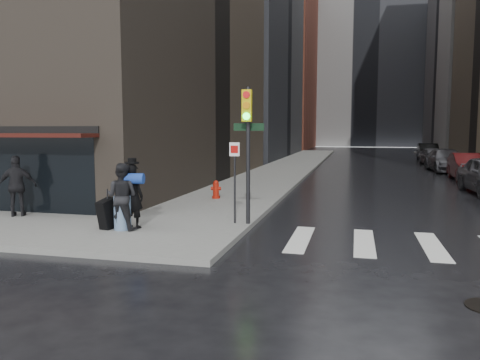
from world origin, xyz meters
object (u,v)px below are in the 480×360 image
object	(u,v)px
traffic_light	(246,136)
fire_hydrant	(216,190)
man_greycoat	(17,186)
parked_car_5	(428,152)
man_overcoat	(128,198)
parked_car_3	(446,160)
parked_car_4	(433,156)
parked_car_2	(468,167)
man_jeans	(122,196)

from	to	relation	value
traffic_light	fire_hydrant	bearing A→B (deg)	113.00
man_greycoat	parked_car_5	size ratio (longest dim) A/B	0.39
man_overcoat	traffic_light	world-z (taller)	traffic_light
traffic_light	parked_car_5	world-z (taller)	traffic_light
parked_car_3	parked_car_5	size ratio (longest dim) A/B	1.08
parked_car_4	parked_car_2	bearing A→B (deg)	-95.27
man_overcoat	man_jeans	distance (m)	0.23
man_overcoat	man_greycoat	xyz separation A→B (m)	(-4.15, 0.81, 0.13)
man_overcoat	fire_hydrant	bearing A→B (deg)	-84.75
parked_car_5	man_jeans	bearing A→B (deg)	-107.23
fire_hydrant	parked_car_5	bearing A→B (deg)	67.85
fire_hydrant	parked_car_3	xyz separation A→B (m)	(11.29, 17.04, 0.30)
fire_hydrant	parked_car_4	distance (m)	25.65
man_overcoat	fire_hydrant	xyz separation A→B (m)	(0.70, 5.94, -0.50)
fire_hydrant	parked_car_4	xyz separation A→B (m)	(11.36, 22.99, 0.26)
parked_car_4	parked_car_5	size ratio (longest dim) A/B	0.87
parked_car_2	parked_car_3	distance (m)	5.95
man_overcoat	man_greycoat	world-z (taller)	man_overcoat
man_overcoat	parked_car_4	size ratio (longest dim) A/B	0.46
man_jeans	parked_car_3	world-z (taller)	man_jeans
parked_car_2	parked_car_4	bearing A→B (deg)	91.82
traffic_light	parked_car_4	world-z (taller)	traffic_light
man_jeans	man_greycoat	distance (m)	4.22
traffic_light	parked_car_2	xyz separation A→B (m)	(9.11, 15.73, -1.87)
man_overcoat	man_jeans	world-z (taller)	man_overcoat
parked_car_5	fire_hydrant	bearing A→B (deg)	-109.72
man_jeans	parked_car_2	xyz separation A→B (m)	(12.17, 17.23, -0.28)
fire_hydrant	parked_car_2	world-z (taller)	parked_car_2
parked_car_2	man_greycoat	bearing A→B (deg)	-133.56
man_greycoat	parked_car_3	size ratio (longest dim) A/B	0.36
man_jeans	traffic_light	distance (m)	3.76
fire_hydrant	parked_car_5	distance (m)	31.25
man_overcoat	parked_car_4	distance (m)	31.34
traffic_light	parked_car_4	distance (m)	29.15
fire_hydrant	parked_car_5	xyz separation A→B (m)	(11.78, 28.94, 0.33)
man_greycoat	parked_car_2	distance (m)	22.97
man_greycoat	traffic_light	world-z (taller)	traffic_light
man_greycoat	man_jeans	bearing A→B (deg)	137.71
man_jeans	man_greycoat	bearing A→B (deg)	-12.64
traffic_light	parked_car_5	distance (m)	34.95
man_jeans	parked_car_4	world-z (taller)	man_jeans
man_jeans	traffic_light	world-z (taller)	traffic_light
man_jeans	parked_car_2	world-z (taller)	man_jeans
man_overcoat	man_jeans	xyz separation A→B (m)	(-0.06, -0.21, 0.08)
parked_car_3	man_overcoat	bearing A→B (deg)	-120.98
man_jeans	parked_car_5	xyz separation A→B (m)	(12.53, 35.09, -0.25)
parked_car_5	parked_car_2	bearing A→B (deg)	-88.73
man_overcoat	fire_hydrant	world-z (taller)	man_overcoat
parked_car_2	parked_car_5	distance (m)	17.86
parked_car_3	parked_car_4	bearing A→B (deg)	85.83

